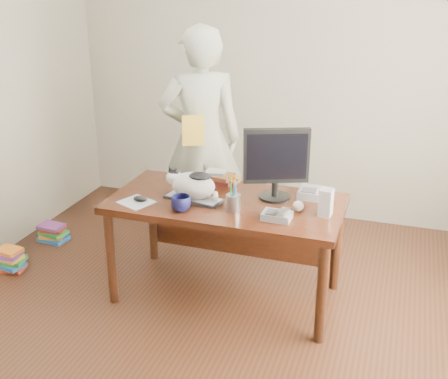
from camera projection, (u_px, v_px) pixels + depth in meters
room at (193, 141)px, 3.12m from camera, size 4.50×4.50×4.50m
desk at (230, 215)px, 3.99m from camera, size 1.60×0.80×0.75m
keyboard at (194, 199)px, 3.87m from camera, size 0.43×0.22×0.02m
cat at (192, 184)px, 3.83m from camera, size 0.40×0.24×0.23m
monitor at (276, 160)px, 3.78m from camera, size 0.43×0.28×0.51m
pen_cup at (234, 200)px, 3.69m from camera, size 0.11×0.11×0.25m
mousepad at (136, 202)px, 3.83m from camera, size 0.27×0.26×0.00m
mouse at (140, 199)px, 3.84m from camera, size 0.11×0.09×0.04m
coffee_mug at (181, 203)px, 3.69m from camera, size 0.18×0.18×0.10m
phone at (278, 215)px, 3.57m from camera, size 0.19×0.16×0.08m
speaker at (326, 202)px, 3.60m from camera, size 0.09×0.10×0.18m
baseball at (298, 206)px, 3.68m from camera, size 0.07×0.07×0.07m
book_stack at (217, 178)px, 4.18m from camera, size 0.24×0.19×0.09m
calculator at (310, 193)px, 3.93m from camera, size 0.15×0.20×0.06m
person at (201, 140)px, 4.61m from camera, size 0.80×0.68×1.85m
held_book at (193, 130)px, 4.42m from camera, size 0.20×0.17×0.24m
book_pile_a at (9, 260)px, 4.45m from camera, size 0.27×0.22×0.18m
book_pile_b at (53, 233)px, 4.93m from camera, size 0.26×0.20×0.15m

